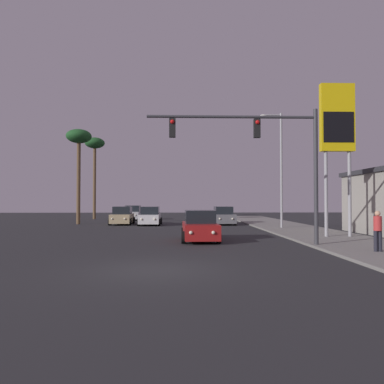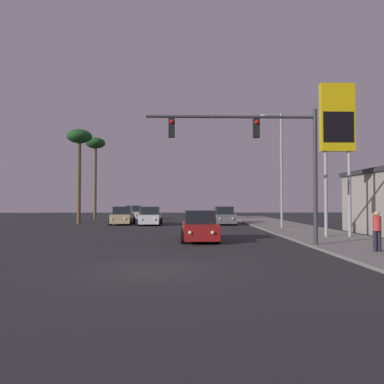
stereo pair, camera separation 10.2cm
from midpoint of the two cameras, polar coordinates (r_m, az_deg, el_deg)
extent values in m
plane|color=#28282B|center=(12.20, -5.81, -11.72)|extent=(120.00, 120.00, 0.00)
cube|color=gray|center=(23.68, 19.99, -6.47)|extent=(5.00, 60.00, 0.12)
cube|color=#B7B7BC|center=(44.11, -8.84, -3.48)|extent=(1.84, 4.22, 0.80)
cube|color=black|center=(44.24, -8.81, -2.50)|extent=(1.62, 2.01, 0.70)
cylinder|color=black|center=(42.96, -10.26, -3.88)|extent=(0.24, 0.64, 0.64)
cylinder|color=black|center=(42.72, -7.87, -3.90)|extent=(0.24, 0.64, 0.64)
cylinder|color=black|center=(45.53, -9.76, -3.74)|extent=(0.24, 0.64, 0.64)
cylinder|color=black|center=(45.31, -7.50, -3.76)|extent=(0.24, 0.64, 0.64)
sphere|color=#F2EACC|center=(42.09, -9.97, -3.51)|extent=(0.18, 0.18, 0.18)
sphere|color=#F2EACC|center=(41.94, -8.46, -3.52)|extent=(0.18, 0.18, 0.18)
cube|color=maroon|center=(20.70, 1.30, -5.86)|extent=(1.92, 4.25, 0.80)
cube|color=black|center=(20.80, 1.28, -3.76)|extent=(1.66, 2.04, 0.70)
cylinder|color=black|center=(19.40, -1.19, -6.93)|extent=(0.24, 0.64, 0.64)
cylinder|color=black|center=(19.49, 4.14, -6.90)|extent=(0.24, 0.64, 0.64)
cylinder|color=black|center=(21.99, -1.22, -6.27)|extent=(0.24, 0.64, 0.64)
cylinder|color=black|center=(22.07, 3.49, -6.25)|extent=(0.24, 0.64, 0.64)
sphere|color=#F2EACC|center=(18.56, -0.12, -6.21)|extent=(0.18, 0.18, 0.18)
sphere|color=#F2EACC|center=(18.62, 3.33, -6.20)|extent=(0.18, 0.18, 0.18)
cube|color=tan|center=(35.78, -10.46, -3.96)|extent=(1.91, 4.25, 0.80)
cube|color=black|center=(35.90, -10.42, -2.75)|extent=(1.65, 2.04, 0.70)
cylinder|color=black|center=(34.67, -12.27, -4.46)|extent=(0.24, 0.64, 0.64)
cylinder|color=black|center=(34.37, -9.32, -4.50)|extent=(0.24, 0.64, 0.64)
cylinder|color=black|center=(37.22, -11.52, -4.25)|extent=(0.24, 0.64, 0.64)
cylinder|color=black|center=(36.95, -8.76, -4.29)|extent=(0.24, 0.64, 0.64)
sphere|color=#F2EACC|center=(33.78, -11.96, -4.02)|extent=(0.18, 0.18, 0.18)
sphere|color=#F2EACC|center=(33.60, -10.09, -4.04)|extent=(0.18, 0.18, 0.18)
cube|color=silver|center=(34.63, -6.27, -4.06)|extent=(1.82, 4.21, 0.80)
cube|color=black|center=(34.75, -6.25, -2.81)|extent=(1.61, 2.01, 0.70)
cylinder|color=black|center=(33.44, -8.01, -4.59)|extent=(0.24, 0.64, 0.64)
cylinder|color=black|center=(33.28, -4.92, -4.62)|extent=(0.24, 0.64, 0.64)
cylinder|color=black|center=(36.02, -7.53, -4.37)|extent=(0.24, 0.64, 0.64)
cylinder|color=black|center=(35.87, -4.66, -4.39)|extent=(0.24, 0.64, 0.64)
sphere|color=#F2EACC|center=(32.57, -7.57, -4.13)|extent=(0.18, 0.18, 0.18)
sphere|color=#F2EACC|center=(32.47, -5.61, -4.15)|extent=(0.18, 0.18, 0.18)
cube|color=slate|center=(35.26, 4.95, -4.01)|extent=(1.90, 4.24, 0.80)
cube|color=black|center=(35.38, 4.92, -2.79)|extent=(1.65, 2.04, 0.70)
cylinder|color=black|center=(33.89, 3.68, -4.56)|extent=(0.24, 0.64, 0.64)
cylinder|color=black|center=(34.10, 6.70, -4.54)|extent=(0.24, 0.64, 0.64)
cylinder|color=black|center=(36.48, 3.32, -4.34)|extent=(0.24, 0.64, 0.64)
cylinder|color=black|center=(36.67, 6.13, -4.32)|extent=(0.24, 0.64, 0.64)
sphere|color=#F2EACC|center=(33.09, 4.40, -4.10)|extent=(0.18, 0.18, 0.18)
sphere|color=#F2EACC|center=(33.23, 6.32, -4.08)|extent=(0.18, 0.18, 0.18)
cylinder|color=#38383D|center=(18.87, 18.43, 2.26)|extent=(0.20, 0.20, 6.50)
cylinder|color=#38383D|center=(18.32, 6.12, 11.32)|extent=(8.10, 0.14, 0.14)
cube|color=black|center=(18.40, 9.93, 9.53)|extent=(0.30, 0.24, 0.90)
sphere|color=red|center=(18.32, 10.01, 10.44)|extent=(0.20, 0.20, 0.20)
cube|color=black|center=(18.06, -2.96, 9.72)|extent=(0.30, 0.24, 0.90)
sphere|color=red|center=(17.98, -2.97, 10.65)|extent=(0.20, 0.20, 0.20)
cylinder|color=#99999E|center=(30.21, 13.58, 3.25)|extent=(0.18, 0.18, 9.00)
cylinder|color=#99999E|center=(30.69, 12.24, 11.39)|extent=(1.40, 0.10, 0.10)
ellipsoid|color=silver|center=(30.53, 10.94, 11.36)|extent=(0.50, 0.24, 0.20)
cylinder|color=#99999E|center=(23.27, 19.85, -0.25)|extent=(0.20, 0.20, 5.00)
cylinder|color=#99999E|center=(23.82, 22.99, -0.25)|extent=(0.20, 0.20, 5.00)
cube|color=yellow|center=(24.05, 21.34, 10.53)|extent=(2.00, 0.40, 4.00)
cube|color=black|center=(23.74, 21.55, 9.21)|extent=(1.80, 0.03, 1.80)
cylinder|color=#23232D|center=(17.20, 26.26, -6.74)|extent=(0.16, 0.16, 0.85)
cylinder|color=#23232D|center=(17.28, 26.80, -6.70)|extent=(0.16, 0.16, 0.85)
cylinder|color=#BF3333|center=(17.18, 26.50, -4.31)|extent=(0.32, 0.32, 0.60)
sphere|color=tan|center=(17.17, 26.49, -2.95)|extent=(0.22, 0.22, 0.22)
cylinder|color=brown|center=(47.24, -14.48, 1.35)|extent=(0.36, 0.36, 8.85)
ellipsoid|color=#1E5123|center=(47.73, -14.44, 7.24)|extent=(2.40, 2.40, 1.32)
cylinder|color=brown|center=(37.34, -16.76, 1.39)|extent=(0.36, 0.36, 7.94)
ellipsoid|color=#1E5123|center=(37.82, -16.72, 8.14)|extent=(2.40, 2.40, 1.32)
camera|label=1|loc=(0.05, -89.89, 0.00)|focal=35.00mm
camera|label=2|loc=(0.05, 90.11, 0.00)|focal=35.00mm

